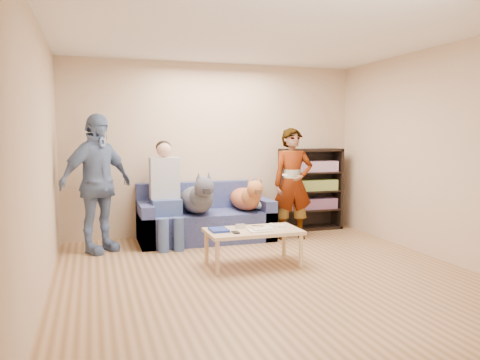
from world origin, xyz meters
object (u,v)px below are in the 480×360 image
object	(u,v)px
person_standing_right	(293,184)
dog_gray	(198,198)
camera_silver	(240,226)
person_seated	(166,189)
coffee_table	(253,233)
person_standing_left	(97,183)
bookshelf	(310,187)
notebook_blue	(219,230)
dog_tan	(247,197)
sofa	(205,221)

from	to	relation	value
person_standing_right	dog_gray	bearing A→B (deg)	-177.08
camera_silver	person_seated	world-z (taller)	person_seated
coffee_table	person_seated	bearing A→B (deg)	121.44
person_standing_left	bookshelf	world-z (taller)	person_standing_left
notebook_blue	camera_silver	xyz separation A→B (m)	(0.28, 0.07, 0.01)
person_standing_right	bookshelf	size ratio (longest dim) A/B	1.25
person_standing_right	person_standing_left	distance (m)	2.74
person_standing_left	notebook_blue	xyz separation A→B (m)	(1.32, -1.14, -0.47)
coffee_table	camera_silver	bearing A→B (deg)	135.00
person_standing_right	camera_silver	distance (m)	1.57
person_seated	dog_tan	xyz separation A→B (m)	(1.17, -0.03, -0.16)
sofa	dog_gray	xyz separation A→B (m)	(-0.15, -0.21, 0.36)
notebook_blue	bookshelf	bearing A→B (deg)	39.82
notebook_blue	sofa	bearing A→B (deg)	83.17
person_standing_right	dog_tan	bearing A→B (deg)	173.66
person_standing_right	coffee_table	distance (m)	1.59
person_standing_left	coffee_table	size ratio (longest dim) A/B	1.63
person_standing_right	camera_silver	xyz separation A→B (m)	(-1.13, -1.02, -0.37)
sofa	person_seated	distance (m)	0.77
coffee_table	notebook_blue	bearing A→B (deg)	172.87
dog_gray	sofa	bearing A→B (deg)	54.51
person_standing_left	coffee_table	distance (m)	2.16
camera_silver	coffee_table	bearing A→B (deg)	-45.00
person_standing_left	dog_gray	size ratio (longest dim) A/B	1.43
sofa	bookshelf	xyz separation A→B (m)	(1.80, 0.23, 0.40)
camera_silver	coffee_table	size ratio (longest dim) A/B	0.10
camera_silver	dog_tan	size ratio (longest dim) A/B	0.10
person_seated	dog_tan	bearing A→B (deg)	-1.38
notebook_blue	dog_tan	bearing A→B (deg)	58.90
dog_gray	coffee_table	distance (m)	1.33
person_standing_left	notebook_blue	bearing A→B (deg)	-76.26
person_standing_right	bookshelf	world-z (taller)	person_standing_right
person_standing_right	coffee_table	size ratio (longest dim) A/B	1.47
person_standing_right	dog_gray	size ratio (longest dim) A/B	1.29
person_standing_left	person_standing_right	bearing A→B (deg)	-36.50
notebook_blue	sofa	world-z (taller)	sofa
person_standing_left	coffee_table	xyz separation A→B (m)	(1.72, -1.19, -0.53)
person_standing_right	notebook_blue	distance (m)	1.83
bookshelf	dog_gray	bearing A→B (deg)	-167.22
notebook_blue	person_seated	world-z (taller)	person_seated
coffee_table	dog_gray	bearing A→B (deg)	106.90
person_standing_right	coffee_table	world-z (taller)	person_standing_right
sofa	bookshelf	size ratio (longest dim) A/B	1.46
person_seated	dog_gray	world-z (taller)	person_seated
dog_gray	dog_tan	size ratio (longest dim) A/B	1.10
coffee_table	bookshelf	world-z (taller)	bookshelf
person_seated	person_standing_left	bearing A→B (deg)	-171.17
person_standing_right	sofa	world-z (taller)	person_standing_right
camera_silver	person_seated	bearing A→B (deg)	119.81
person_standing_right	camera_silver	size ratio (longest dim) A/B	14.73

